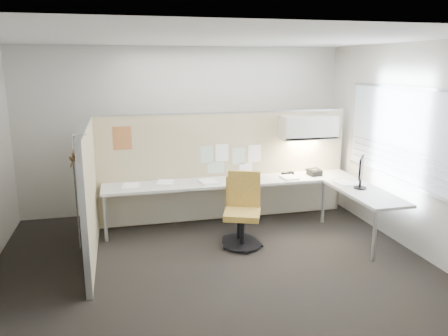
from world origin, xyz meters
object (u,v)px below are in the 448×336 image
object	(u,v)px
desk	(255,189)
monitor	(361,171)
phone	(314,172)
chair_right	(243,212)
chair_left	(239,212)

from	to	relation	value
desk	monitor	size ratio (longest dim) A/B	8.59
phone	chair_right	bearing A→B (deg)	-163.72
desk	monitor	distance (m)	1.61
monitor	chair_left	bearing A→B (deg)	117.78
chair_right	chair_left	bearing A→B (deg)	111.84
chair_left	phone	distance (m)	1.61
desk	phone	size ratio (longest dim) A/B	16.30
chair_right	phone	bearing A→B (deg)	50.58
chair_left	chair_right	size ratio (longest dim) A/B	0.88
monitor	phone	bearing A→B (deg)	56.17
desk	chair_left	world-z (taller)	chair_left
desk	monitor	world-z (taller)	monitor
desk	chair_right	bearing A→B (deg)	-120.42
desk	chair_right	xyz separation A→B (m)	(-0.39, -0.67, -0.12)
desk	chair_left	distance (m)	0.65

